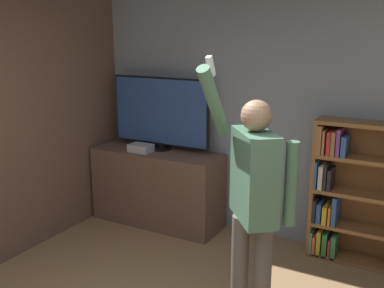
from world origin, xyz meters
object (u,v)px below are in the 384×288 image
game_console (141,148)px  bookshelf (349,193)px  television (161,113)px  person (253,193)px

game_console → bookshelf: bearing=6.3°
game_console → bookshelf: size_ratio=0.18×
television → game_console: bearing=-127.7°
game_console → television: bearing=52.3°
television → person: bearing=-39.4°
bookshelf → person: (-0.43, -1.39, 0.38)m
television → person: size_ratio=0.60×
bookshelf → person: size_ratio=0.68×
game_console → bookshelf: (2.21, 0.25, -0.22)m
person → bookshelf: bearing=123.3°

